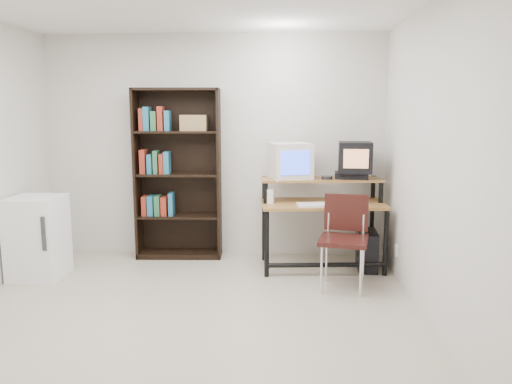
{
  "coord_description": "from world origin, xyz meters",
  "views": [
    {
      "loc": [
        0.8,
        -3.88,
        1.73
      ],
      "look_at": [
        0.54,
        1.1,
        0.91
      ],
      "focal_mm": 35.0,
      "sensor_mm": 36.0,
      "label": 1
    }
  ],
  "objects_px": {
    "computer_desk": "(322,205)",
    "crt_tv": "(355,157)",
    "school_chair": "(344,231)",
    "mini_fridge": "(38,237)",
    "crt_monitor": "(290,161)",
    "bookshelf": "(178,173)",
    "pc_tower": "(367,250)"
  },
  "relations": [
    {
      "from": "mini_fridge",
      "to": "bookshelf",
      "type": "bearing_deg",
      "value": 34.15
    },
    {
      "from": "pc_tower",
      "to": "mini_fridge",
      "type": "height_order",
      "value": "mini_fridge"
    },
    {
      "from": "pc_tower",
      "to": "crt_tv",
      "type": "bearing_deg",
      "value": 136.27
    },
    {
      "from": "crt_monitor",
      "to": "mini_fridge",
      "type": "relative_size",
      "value": 0.61
    },
    {
      "from": "crt_monitor",
      "to": "crt_tv",
      "type": "bearing_deg",
      "value": -16.24
    },
    {
      "from": "bookshelf",
      "to": "pc_tower",
      "type": "bearing_deg",
      "value": -12.53
    },
    {
      "from": "school_chair",
      "to": "mini_fridge",
      "type": "relative_size",
      "value": 1.06
    },
    {
      "from": "computer_desk",
      "to": "crt_tv",
      "type": "bearing_deg",
      "value": 13.34
    },
    {
      "from": "crt_tv",
      "to": "school_chair",
      "type": "xyz_separation_m",
      "value": [
        -0.19,
        -0.72,
        -0.66
      ]
    },
    {
      "from": "crt_monitor",
      "to": "bookshelf",
      "type": "height_order",
      "value": "bookshelf"
    },
    {
      "from": "crt_monitor",
      "to": "pc_tower",
      "type": "relative_size",
      "value": 1.16
    },
    {
      "from": "crt_monitor",
      "to": "mini_fridge",
      "type": "bearing_deg",
      "value": 177.83
    },
    {
      "from": "pc_tower",
      "to": "bookshelf",
      "type": "distance_m",
      "value": 2.33
    },
    {
      "from": "crt_tv",
      "to": "mini_fridge",
      "type": "distance_m",
      "value": 3.47
    },
    {
      "from": "computer_desk",
      "to": "mini_fridge",
      "type": "height_order",
      "value": "computer_desk"
    },
    {
      "from": "school_chair",
      "to": "bookshelf",
      "type": "distance_m",
      "value": 2.12
    },
    {
      "from": "crt_monitor",
      "to": "computer_desk",
      "type": "bearing_deg",
      "value": -34.63
    },
    {
      "from": "computer_desk",
      "to": "school_chair",
      "type": "bearing_deg",
      "value": -78.93
    },
    {
      "from": "computer_desk",
      "to": "mini_fridge",
      "type": "xyz_separation_m",
      "value": [
        -2.97,
        -0.5,
        -0.27
      ]
    },
    {
      "from": "crt_tv",
      "to": "bookshelf",
      "type": "height_order",
      "value": "bookshelf"
    },
    {
      "from": "computer_desk",
      "to": "bookshelf",
      "type": "height_order",
      "value": "bookshelf"
    },
    {
      "from": "mini_fridge",
      "to": "pc_tower",
      "type": "bearing_deg",
      "value": 8.69
    },
    {
      "from": "school_chair",
      "to": "crt_tv",
      "type": "bearing_deg",
      "value": 88.13
    },
    {
      "from": "crt_tv",
      "to": "mini_fridge",
      "type": "xyz_separation_m",
      "value": [
        -3.32,
        -0.62,
        -0.79
      ]
    },
    {
      "from": "crt_tv",
      "to": "pc_tower",
      "type": "relative_size",
      "value": 0.85
    },
    {
      "from": "computer_desk",
      "to": "school_chair",
      "type": "xyz_separation_m",
      "value": [
        0.17,
        -0.61,
        -0.14
      ]
    },
    {
      "from": "crt_tv",
      "to": "mini_fridge",
      "type": "height_order",
      "value": "crt_tv"
    },
    {
      "from": "school_chair",
      "to": "computer_desk",
      "type": "bearing_deg",
      "value": 118.16
    },
    {
      "from": "school_chair",
      "to": "bookshelf",
      "type": "bearing_deg",
      "value": 164.84
    },
    {
      "from": "crt_tv",
      "to": "school_chair",
      "type": "relative_size",
      "value": 0.42
    },
    {
      "from": "computer_desk",
      "to": "bookshelf",
      "type": "distance_m",
      "value": 1.73
    },
    {
      "from": "crt_monitor",
      "to": "mini_fridge",
      "type": "distance_m",
      "value": 2.79
    }
  ]
}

